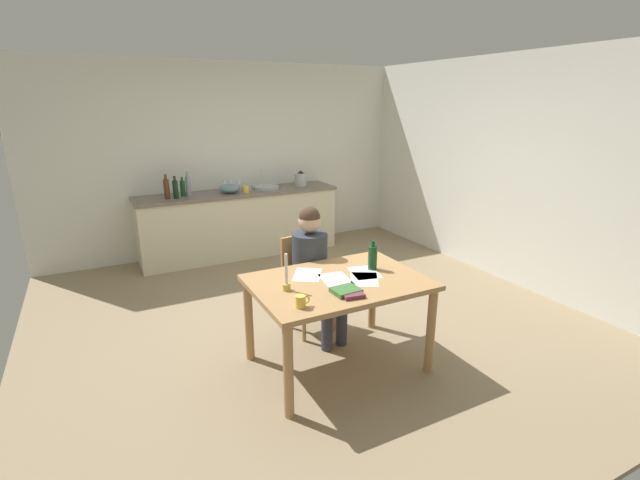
{
  "coord_description": "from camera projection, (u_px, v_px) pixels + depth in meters",
  "views": [
    {
      "loc": [
        -1.77,
        -3.65,
        2.07
      ],
      "look_at": [
        0.03,
        -0.14,
        0.85
      ],
      "focal_mm": 25.14,
      "sensor_mm": 36.0,
      "label": 1
    }
  ],
  "objects": [
    {
      "name": "dining_table",
      "position": [
        338.0,
        292.0,
        3.51
      ],
      "size": [
        1.34,
        0.94,
        0.74
      ],
      "color": "tan",
      "rests_on": "ground"
    },
    {
      "name": "kitchen_counter",
      "position": [
        240.0,
        223.0,
        6.25
      ],
      "size": [
        2.74,
        0.64,
        0.9
      ],
      "color": "beige",
      "rests_on": "ground"
    },
    {
      "name": "wine_bottle_on_table",
      "position": [
        373.0,
        257.0,
        3.68
      ],
      "size": [
        0.08,
        0.08,
        0.25
      ],
      "color": "#194C23",
      "rests_on": "dining_table"
    },
    {
      "name": "wine_glass_near_sink",
      "position": [
        238.0,
        181.0,
        6.24
      ],
      "size": [
        0.07,
        0.07,
        0.15
      ],
      "color": "silver",
      "rests_on": "kitchen_counter"
    },
    {
      "name": "person_seated",
      "position": [
        314.0,
        264.0,
        4.01
      ],
      "size": [
        0.38,
        0.62,
        1.19
      ],
      "color": "#333842",
      "rests_on": "ground"
    },
    {
      "name": "sink_unit",
      "position": [
        266.0,
        187.0,
        6.29
      ],
      "size": [
        0.36,
        0.36,
        0.24
      ],
      "color": "#B2B7BC",
      "rests_on": "kitchen_counter"
    },
    {
      "name": "wall_right",
      "position": [
        509.0,
        171.0,
        5.24
      ],
      "size": [
        0.12,
        5.2,
        2.6
      ],
      "primitive_type": "cube",
      "color": "silver",
      "rests_on": "ground"
    },
    {
      "name": "candlestick",
      "position": [
        286.0,
        280.0,
        3.27
      ],
      "size": [
        0.06,
        0.06,
        0.28
      ],
      "color": "gold",
      "rests_on": "dining_table"
    },
    {
      "name": "bottle_sauce",
      "position": [
        188.0,
        185.0,
        5.8
      ],
      "size": [
        0.07,
        0.07,
        0.31
      ],
      "color": "#8C999E",
      "rests_on": "kitchen_counter"
    },
    {
      "name": "book_cookery",
      "position": [
        350.0,
        292.0,
        3.22
      ],
      "size": [
        0.18,
        0.22,
        0.03
      ],
      "primitive_type": "cube",
      "rotation": [
        0.0,
        0.0,
        -0.14
      ],
      "color": "brown",
      "rests_on": "dining_table"
    },
    {
      "name": "ground_plane",
      "position": [
        311.0,
        320.0,
        4.49
      ],
      "size": [
        5.2,
        5.2,
        0.04
      ],
      "primitive_type": "cube",
      "color": "#937F60"
    },
    {
      "name": "book_magazine",
      "position": [
        346.0,
        291.0,
        3.24
      ],
      "size": [
        0.2,
        0.17,
        0.03
      ],
      "primitive_type": "cube",
      "rotation": [
        0.0,
        0.0,
        0.05
      ],
      "color": "#3D7133",
      "rests_on": "dining_table"
    },
    {
      "name": "paper_letter",
      "position": [
        307.0,
        275.0,
        3.59
      ],
      "size": [
        0.34,
        0.36,
        0.0
      ],
      "primitive_type": "cube",
      "rotation": [
        0.0,
        0.0,
        -0.57
      ],
      "color": "white",
      "rests_on": "dining_table"
    },
    {
      "name": "wine_glass_back_left",
      "position": [
        224.0,
        183.0,
        6.15
      ],
      "size": [
        0.07,
        0.07,
        0.15
      ],
      "color": "silver",
      "rests_on": "kitchen_counter"
    },
    {
      "name": "paper_receipt",
      "position": [
        365.0,
        273.0,
        3.63
      ],
      "size": [
        0.27,
        0.34,
        0.0
      ],
      "primitive_type": "cube",
      "rotation": [
        0.0,
        0.0,
        -0.23
      ],
      "color": "white",
      "rests_on": "dining_table"
    },
    {
      "name": "chair_at_table",
      "position": [
        305.0,
        278.0,
        4.18
      ],
      "size": [
        0.45,
        0.45,
        0.88
      ],
      "color": "tan",
      "rests_on": "ground"
    },
    {
      "name": "bottle_oil",
      "position": [
        167.0,
        188.0,
        5.61
      ],
      "size": [
        0.07,
        0.07,
        0.31
      ],
      "color": "#593319",
      "rests_on": "kitchen_counter"
    },
    {
      "name": "wine_glass_by_kettle",
      "position": [
        231.0,
        182.0,
        6.19
      ],
      "size": [
        0.07,
        0.07,
        0.15
      ],
      "color": "silver",
      "rests_on": "kitchen_counter"
    },
    {
      "name": "teacup_on_counter",
      "position": [
        246.0,
        189.0,
        6.01
      ],
      "size": [
        0.12,
        0.08,
        0.09
      ],
      "color": "#F2CC4C",
      "rests_on": "kitchen_counter"
    },
    {
      "name": "mixing_bowl",
      "position": [
        230.0,
        188.0,
        6.0
      ],
      "size": [
        0.27,
        0.27,
        0.12
      ],
      "primitive_type": "ellipsoid",
      "color": "#668C99",
      "rests_on": "kitchen_counter"
    },
    {
      "name": "stovetop_kettle",
      "position": [
        301.0,
        179.0,
        6.5
      ],
      "size": [
        0.18,
        0.18,
        0.22
      ],
      "color": "#B7BABF",
      "rests_on": "kitchen_counter"
    },
    {
      "name": "wall_back",
      "position": [
        229.0,
        159.0,
        6.31
      ],
      "size": [
        5.2,
        0.12,
        2.6
      ],
      "primitive_type": "cube",
      "color": "silver",
      "rests_on": "ground"
    },
    {
      "name": "paper_bill",
      "position": [
        364.0,
        279.0,
        3.49
      ],
      "size": [
        0.33,
        0.36,
        0.0
      ],
      "primitive_type": "cube",
      "rotation": [
        0.0,
        0.0,
        -0.52
      ],
      "color": "white",
      "rests_on": "dining_table"
    },
    {
      "name": "bottle_wine_red",
      "position": [
        183.0,
        188.0,
        5.79
      ],
      "size": [
        0.06,
        0.06,
        0.25
      ],
      "color": "#194C23",
      "rests_on": "kitchen_counter"
    },
    {
      "name": "coffee_mug",
      "position": [
        301.0,
        301.0,
        3.01
      ],
      "size": [
        0.11,
        0.07,
        0.09
      ],
      "color": "#F2CC4C",
      "rests_on": "dining_table"
    },
    {
      "name": "paper_envelope",
      "position": [
        336.0,
        279.0,
        3.49
      ],
      "size": [
        0.25,
        0.32,
        0.0
      ],
      "primitive_type": "cube",
      "rotation": [
        0.0,
        0.0,
        -0.15
      ],
      "color": "white",
      "rests_on": "dining_table"
    },
    {
      "name": "bottle_vinegar",
      "position": [
        175.0,
        189.0,
        5.63
      ],
      "size": [
        0.06,
        0.06,
        0.28
      ],
      "color": "black",
      "rests_on": "kitchen_counter"
    }
  ]
}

